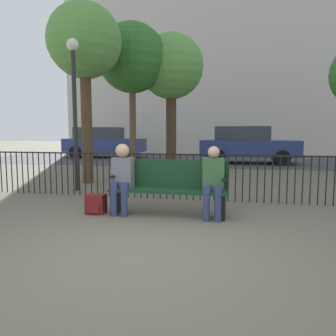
% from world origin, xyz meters
% --- Properties ---
extents(ground_plane, '(80.00, 80.00, 0.00)m').
position_xyz_m(ground_plane, '(0.00, 0.00, 0.00)').
color(ground_plane, '#605B4C').
extents(park_bench, '(1.96, 0.45, 0.92)m').
position_xyz_m(park_bench, '(0.00, 1.90, 0.50)').
color(park_bench, '#14381E').
rests_on(park_bench, ground).
extents(seated_person_0, '(0.34, 0.39, 1.20)m').
position_xyz_m(seated_person_0, '(-0.78, 1.77, 0.68)').
color(seated_person_0, navy).
rests_on(seated_person_0, ground).
extents(seated_person_1, '(0.34, 0.39, 1.17)m').
position_xyz_m(seated_person_1, '(0.75, 1.76, 0.65)').
color(seated_person_1, navy).
rests_on(seated_person_1, ground).
extents(backpack, '(0.32, 0.27, 0.33)m').
position_xyz_m(backpack, '(-1.24, 1.69, 0.16)').
color(backpack, maroon).
rests_on(backpack, ground).
extents(fence_railing, '(9.01, 0.03, 0.95)m').
position_xyz_m(fence_railing, '(-0.02, 3.13, 0.56)').
color(fence_railing, black).
rests_on(fence_railing, ground).
extents(tree_0, '(2.18, 2.18, 4.80)m').
position_xyz_m(tree_0, '(-2.17, 6.73, 3.68)').
color(tree_0, brown).
rests_on(tree_0, ground).
extents(tree_1, '(2.15, 2.15, 4.62)m').
position_xyz_m(tree_1, '(-1.06, 7.49, 3.48)').
color(tree_1, '#422D1E').
rests_on(tree_1, ground).
extents(tree_2, '(1.95, 1.95, 4.74)m').
position_xyz_m(tree_2, '(-2.86, 4.82, 3.69)').
color(tree_2, '#4C3823').
rests_on(tree_2, ground).
extents(lamp_post, '(0.28, 0.28, 3.50)m').
position_xyz_m(lamp_post, '(-2.59, 3.66, 2.33)').
color(lamp_post, black).
rests_on(lamp_post, ground).
extents(street_surface, '(24.00, 6.00, 0.01)m').
position_xyz_m(street_surface, '(0.00, 12.00, 0.00)').
color(street_surface, '#3D3D3F').
rests_on(street_surface, ground).
extents(parked_car_0, '(4.20, 1.94, 1.62)m').
position_xyz_m(parked_car_0, '(1.58, 11.39, 0.84)').
color(parked_car_0, navy).
rests_on(parked_car_0, ground).
extents(parked_car_1, '(4.20, 1.94, 1.62)m').
position_xyz_m(parked_car_1, '(-5.91, 13.17, 0.84)').
color(parked_car_1, navy).
rests_on(parked_car_1, ground).
extents(building_facade, '(20.00, 6.00, 19.59)m').
position_xyz_m(building_facade, '(0.00, 20.00, 9.80)').
color(building_facade, beige).
rests_on(building_facade, ground).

